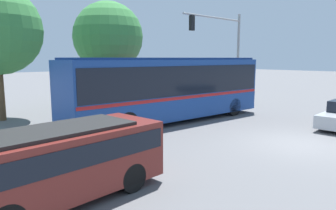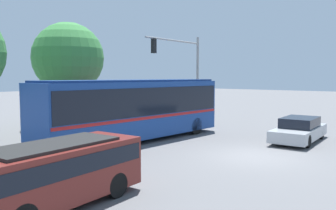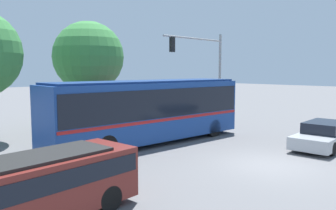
% 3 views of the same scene
% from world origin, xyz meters
% --- Properties ---
extents(ground_plane, '(140.00, 140.00, 0.00)m').
position_xyz_m(ground_plane, '(0.00, 0.00, 0.00)').
color(ground_plane, '#5B5B5E').
extents(city_bus, '(11.37, 3.19, 3.26)m').
position_xyz_m(city_bus, '(-0.58, 6.56, 1.85)').
color(city_bus, navy).
rests_on(city_bus, ground).
extents(sedan_foreground, '(4.83, 2.05, 1.27)m').
position_xyz_m(sedan_foreground, '(4.77, -0.32, 0.60)').
color(sedan_foreground, '#9EA3A8').
rests_on(sedan_foreground, ground).
extents(suv_left_lane, '(4.93, 2.16, 1.70)m').
position_xyz_m(suv_left_lane, '(-8.64, 1.67, 0.99)').
color(suv_left_lane, maroon).
rests_on(suv_left_lane, ground).
extents(traffic_light_pole, '(5.79, 0.24, 6.31)m').
position_xyz_m(traffic_light_pole, '(6.17, 8.16, 4.18)').
color(traffic_light_pole, gray).
rests_on(traffic_light_pole, ground).
extents(flowering_hedge, '(6.25, 1.28, 1.60)m').
position_xyz_m(flowering_hedge, '(1.75, 10.90, 0.79)').
color(flowering_hedge, '#286028').
rests_on(flowering_hedge, ground).
extents(street_tree_centre, '(4.83, 4.83, 7.11)m').
position_xyz_m(street_tree_centre, '(0.53, 13.97, 4.69)').
color(street_tree_centre, brown).
rests_on(street_tree_centre, ground).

